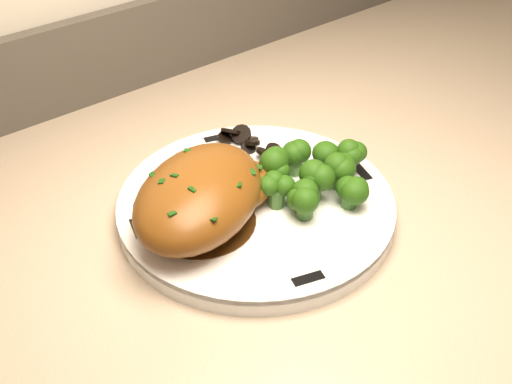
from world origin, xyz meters
TOP-DOWN VIEW (x-y plane):
  - plate at (0.41, 1.65)m, footprint 0.39×0.39m
  - rim_accent_0 at (0.45, 1.78)m, footprint 0.03×0.02m
  - rim_accent_1 at (0.29, 1.69)m, footprint 0.02×0.03m
  - rim_accent_2 at (0.37, 1.53)m, footprint 0.03×0.02m
  - rim_accent_3 at (0.53, 1.61)m, footprint 0.02×0.03m
  - gravy_pool at (0.34, 1.66)m, footprint 0.11×0.11m
  - chicken_breast at (0.35, 1.66)m, footprint 0.21×0.19m
  - mushroom_pile at (0.42, 1.73)m, footprint 0.11×0.08m
  - broccoli_florets at (0.47, 1.62)m, footprint 0.13×0.11m

SIDE VIEW (x-z plane):
  - plate at x=0.41m, z-range 0.97..0.99m
  - rim_accent_0 at x=0.45m, z-range 0.99..1.00m
  - rim_accent_1 at x=0.29m, z-range 0.99..1.00m
  - rim_accent_2 at x=0.37m, z-range 0.99..1.00m
  - rim_accent_3 at x=0.53m, z-range 0.99..1.00m
  - gravy_pool at x=0.34m, z-range 0.99..1.00m
  - mushroom_pile at x=0.42m, z-range 0.99..1.01m
  - broccoli_florets at x=0.47m, z-range 1.00..1.04m
  - chicken_breast at x=0.35m, z-range 0.99..1.06m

